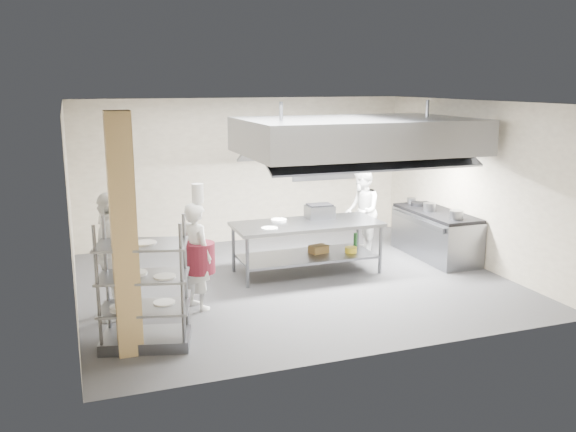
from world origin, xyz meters
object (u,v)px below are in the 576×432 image
object	(u,v)px
pass_rack	(144,284)
stockpot	(429,207)
griddle	(320,212)
chef_head	(197,256)
chef_plating	(111,256)
chef_line	(362,211)
island	(307,248)
cooking_range	(435,236)

from	to	relation	value
pass_rack	stockpot	xyz separation A→B (m)	(5.64, 2.32, 0.15)
griddle	stockpot	xyz separation A→B (m)	(2.23, -0.10, -0.05)
pass_rack	stockpot	size ratio (longest dim) A/B	7.28
pass_rack	griddle	distance (m)	4.18
chef_head	griddle	distance (m)	2.84
chef_plating	griddle	bearing A→B (deg)	104.51
griddle	chef_line	bearing A→B (deg)	27.75
pass_rack	griddle	xyz separation A→B (m)	(3.41, 2.41, 0.19)
chef_head	griddle	xyz separation A→B (m)	(2.51, 1.32, 0.22)
island	chef_line	xyz separation A→B (m)	(1.47, 0.81, 0.39)
cooking_range	chef_line	size ratio (longest dim) A/B	1.18
cooking_range	chef_plating	bearing A→B (deg)	-169.60
island	chef_line	size ratio (longest dim) A/B	1.53
pass_rack	griddle	world-z (taller)	pass_rack
chef_head	griddle	world-z (taller)	chef_head
island	cooking_range	xyz separation A→B (m)	(2.70, 0.09, -0.04)
chef_line	griddle	distance (m)	1.27
griddle	stockpot	size ratio (longest dim) A/B	2.09
cooking_range	chef_plating	size ratio (longest dim) A/B	1.09
griddle	stockpot	world-z (taller)	griddle
chef_line	pass_rack	bearing A→B (deg)	-38.50
chef_head	chef_line	size ratio (longest dim) A/B	0.96
chef_line	island	bearing A→B (deg)	-42.98
chef_line	chef_plating	world-z (taller)	chef_plating
chef_line	stockpot	bearing A→B (deg)	77.84
pass_rack	chef_head	world-z (taller)	pass_rack
chef_plating	griddle	size ratio (longest dim) A/B	3.83
cooking_range	stockpot	world-z (taller)	stockpot
chef_head	stockpot	distance (m)	4.90
island	griddle	size ratio (longest dim) A/B	5.41
island	chef_head	distance (m)	2.44
chef_head	stockpot	xyz separation A→B (m)	(4.74, 1.22, 0.17)
island	chef_plating	xyz separation A→B (m)	(-3.38, -1.03, 0.46)
island	pass_rack	size ratio (longest dim) A/B	1.55
cooking_range	chef_line	xyz separation A→B (m)	(-1.23, 0.72, 0.43)
chef_plating	stockpot	size ratio (longest dim) A/B	8.00
island	pass_rack	xyz separation A→B (m)	(-3.06, -2.16, 0.38)
chef_head	griddle	size ratio (longest dim) A/B	3.38
cooking_range	stockpot	bearing A→B (deg)	152.26
chef_head	chef_plating	bearing A→B (deg)	65.32
chef_head	chef_line	distance (m)	4.09
island	cooking_range	bearing A→B (deg)	2.30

